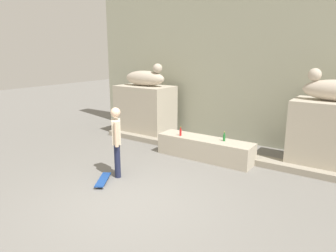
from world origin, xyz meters
TOP-DOWN VIEW (x-y plane):
  - ground_plane at (0.00, 0.00)m, footprint 40.00×40.00m
  - facade_wall at (0.00, 5.46)m, footprint 11.34×0.60m
  - pedestal_left at (-2.97, 4.19)m, footprint 1.94×1.22m
  - pedestal_right at (2.97, 4.19)m, footprint 1.94×1.22m
  - statue_reclining_left at (-2.94, 4.20)m, footprint 1.61×0.59m
  - statue_reclining_right at (2.94, 4.19)m, footprint 1.61×0.60m
  - ledge_block at (0.00, 3.11)m, footprint 2.72×0.69m
  - skater at (-1.14, 0.83)m, footprint 0.40×0.41m
  - skateboard at (-1.15, 0.35)m, footprint 0.60×0.78m
  - bottle_green at (0.54, 3.17)m, footprint 0.06×0.06m
  - bottle_red at (-0.71, 2.96)m, footprint 0.06×0.06m
  - stair_step at (0.00, 3.57)m, footprint 7.88×0.50m

SIDE VIEW (x-z plane):
  - ground_plane at x=0.00m, z-range 0.00..0.00m
  - skateboard at x=-1.15m, z-range 0.02..0.10m
  - stair_step at x=0.00m, z-range 0.00..0.17m
  - ledge_block at x=0.00m, z-range 0.00..0.58m
  - bottle_green at x=0.54m, z-range 0.56..0.81m
  - bottle_red at x=-0.71m, z-range 0.56..0.82m
  - pedestal_left at x=-2.97m, z-range 0.00..1.74m
  - pedestal_right at x=2.97m, z-range 0.00..1.74m
  - skater at x=-1.14m, z-range 0.09..1.76m
  - statue_reclining_left at x=-2.94m, z-range 1.64..2.42m
  - statue_reclining_right at x=2.94m, z-range 1.64..2.42m
  - facade_wall at x=0.00m, z-range 0.00..5.03m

